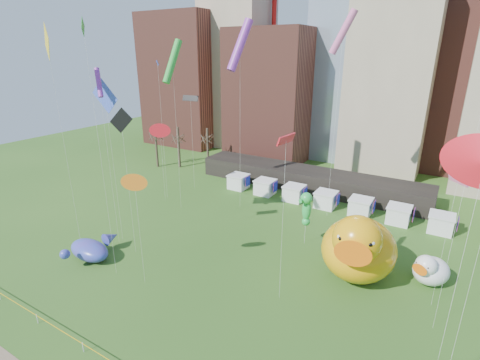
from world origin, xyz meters
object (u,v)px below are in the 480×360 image
Objects in this scene: big_duck at (358,247)px; seahorse_purple at (360,242)px; seahorse_green at (306,206)px; small_duck at (430,270)px; whale_inflatable at (91,249)px.

big_duck reaches higher than seahorse_purple.
seahorse_green is at bearing 145.39° from big_duck.
seahorse_green is 1.17× the size of seahorse_purple.
seahorse_green is at bearing 144.95° from seahorse_purple.
whale_inflatable is (-32.52, -14.06, -0.47)m from small_duck.
whale_inflatable is (-19.11, -15.15, -3.75)m from seahorse_green.
seahorse_purple is (-6.41, -2.45, 2.35)m from small_duck.
small_duck is 13.85m from seahorse_green.
seahorse_purple is (0.04, 0.28, 0.39)m from big_duck.
big_duck reaches higher than whale_inflatable.
whale_inflatable is (-26.06, -11.32, -2.44)m from big_duck.
big_duck reaches higher than small_duck.
whale_inflatable is at bearing -131.85° from small_duck.
small_duck is at bearing 17.13° from big_duck.
seahorse_purple is 28.71m from whale_inflatable.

